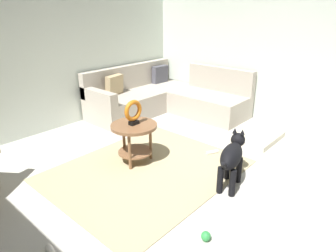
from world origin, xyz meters
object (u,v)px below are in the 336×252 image
at_px(side_table, 134,133).
at_px(dog_toy_rope, 212,152).
at_px(dog_bed_mat, 257,137).
at_px(torus_sculpture, 133,112).
at_px(dog_toy_ball, 206,236).
at_px(sectional_couch, 165,98).
at_px(dog_toy_bone, 50,250).
at_px(dog, 232,156).

height_order(side_table, dog_toy_rope, side_table).
bearing_deg(dog_bed_mat, torus_sculpture, 152.85).
relative_size(dog_toy_ball, dog_toy_rope, 0.51).
relative_size(torus_sculpture, dog_toy_rope, 1.84).
xyz_separation_m(torus_sculpture, dog_bed_mat, (1.76, -0.90, -0.67)).
bearing_deg(sectional_couch, dog_toy_bone, -153.29).
relative_size(sectional_couch, side_table, 3.75).
bearing_deg(dog, side_table, 179.01).
bearing_deg(side_table, dog, -74.67).
bearing_deg(side_table, dog_toy_ball, -110.64).
distance_m(side_table, dog_toy_rope, 1.16).
bearing_deg(sectional_couch, dog_bed_mat, -90.16).
xyz_separation_m(torus_sculpture, dog_toy_bone, (-1.58, -0.64, -0.68)).
xyz_separation_m(torus_sculpture, dog_toy_rope, (0.88, -0.65, -0.69)).
bearing_deg(dog_toy_ball, side_table, 69.36).
bearing_deg(torus_sculpture, dog_toy_rope, -36.65).
distance_m(dog, dog_toy_bone, 2.04).
relative_size(dog_toy_rope, dog_toy_bone, 0.99).
distance_m(sectional_couch, dog_bed_mat, 1.96).
height_order(dog, dog_toy_ball, dog).
bearing_deg(dog_bed_mat, dog, -166.25).
xyz_separation_m(dog_toy_ball, dog_toy_bone, (-1.00, 0.90, -0.02)).
bearing_deg(dog_toy_bone, dog, -17.51).
xyz_separation_m(sectional_couch, dog_toy_bone, (-3.34, -1.68, -0.26)).
distance_m(torus_sculpture, dog_toy_bone, 1.84).
height_order(torus_sculpture, dog_toy_rope, torus_sculpture).
relative_size(dog_bed_mat, dog, 0.97).
xyz_separation_m(dog_toy_ball, dog_toy_rope, (1.46, 0.89, -0.02)).
bearing_deg(torus_sculpture, side_table, 90.00).
distance_m(dog_bed_mat, dog_toy_ball, 2.43).
xyz_separation_m(dog_bed_mat, dog_toy_bone, (-3.34, 0.26, -0.01)).
xyz_separation_m(sectional_couch, dog_bed_mat, (-0.01, -1.94, -0.24)).
bearing_deg(dog, dog_toy_rope, 121.61).
xyz_separation_m(dog, dog_toy_bone, (-1.92, 0.61, -0.35)).
height_order(dog_bed_mat, dog_toy_rope, dog_bed_mat).
bearing_deg(dog_toy_rope, dog, -132.07).
height_order(torus_sculpture, dog_toy_ball, torus_sculpture).
bearing_deg(dog, dog_toy_ball, -88.48).
distance_m(side_table, dog_toy_bone, 1.75).
bearing_deg(dog_toy_bone, dog_toy_rope, -0.25).
xyz_separation_m(torus_sculpture, dog, (0.34, -1.25, -0.33)).
relative_size(dog_bed_mat, dog_toy_rope, 4.51).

